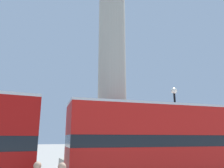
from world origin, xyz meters
TOP-DOWN VIEW (x-y plane):
  - monument_column at (0.00, 0.00)m, footprint 6.19×6.19m
  - bus_b at (1.26, -4.44)m, footprint 10.43×3.52m
  - street_lamp at (3.66, -2.42)m, footprint 0.41×0.41m

SIDE VIEW (x-z plane):
  - bus_b at x=1.26m, z-range 0.23..4.50m
  - street_lamp at x=3.66m, z-range 0.28..6.22m
  - monument_column at x=0.00m, z-range -3.73..17.15m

